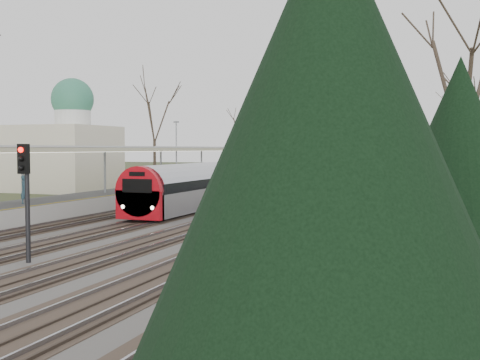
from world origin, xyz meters
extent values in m
cube|color=#474442|center=(0.00, 55.00, 0.05)|extent=(24.00, 160.00, 0.10)
cube|color=#4C3828|center=(-6.00, 55.00, 0.09)|extent=(2.60, 160.00, 0.06)
cube|color=gray|center=(-6.72, 55.00, 0.16)|extent=(0.07, 160.00, 0.12)
cube|color=gray|center=(-5.28, 55.00, 0.16)|extent=(0.07, 160.00, 0.12)
cube|color=#4C3828|center=(-2.50, 55.00, 0.09)|extent=(2.60, 160.00, 0.06)
cube|color=gray|center=(-3.22, 55.00, 0.16)|extent=(0.07, 160.00, 0.12)
cube|color=gray|center=(-1.78, 55.00, 0.16)|extent=(0.07, 160.00, 0.12)
cube|color=#4C3828|center=(1.00, 55.00, 0.09)|extent=(2.60, 160.00, 0.06)
cube|color=gray|center=(0.28, 55.00, 0.16)|extent=(0.07, 160.00, 0.12)
cube|color=gray|center=(1.72, 55.00, 0.16)|extent=(0.07, 160.00, 0.12)
cube|color=#4C3828|center=(4.50, 55.00, 0.09)|extent=(2.60, 160.00, 0.06)
cube|color=gray|center=(3.78, 55.00, 0.16)|extent=(0.07, 160.00, 0.12)
cube|color=gray|center=(5.22, 55.00, 0.16)|extent=(0.07, 160.00, 0.12)
cube|color=#4C3828|center=(8.00, 55.00, 0.09)|extent=(2.60, 160.00, 0.06)
cube|color=gray|center=(7.28, 55.00, 0.16)|extent=(0.07, 160.00, 0.12)
cube|color=gray|center=(8.72, 55.00, 0.16)|extent=(0.07, 160.00, 0.12)
cube|color=#9E9B93|center=(-9.05, 37.50, 0.50)|extent=(3.50, 69.00, 1.00)
cylinder|color=slate|center=(-9.05, 18.00, 2.50)|extent=(0.14, 0.14, 3.00)
cylinder|color=slate|center=(-9.05, 26.00, 2.50)|extent=(0.14, 0.14, 3.00)
cylinder|color=slate|center=(-9.05, 34.00, 2.50)|extent=(0.14, 0.14, 3.00)
cylinder|color=slate|center=(-9.05, 42.00, 2.50)|extent=(0.14, 0.14, 3.00)
cylinder|color=slate|center=(-9.05, 50.00, 2.50)|extent=(0.14, 0.14, 3.00)
cube|color=silver|center=(-9.05, 33.00, 4.05)|extent=(4.10, 50.00, 0.12)
cube|color=#C1BC96|center=(-9.05, 33.00, 3.88)|extent=(4.10, 50.00, 0.25)
cube|color=beige|center=(-22.00, 38.00, 3.00)|extent=(10.00, 8.00, 6.00)
cylinder|color=silver|center=(-20.00, 38.00, 7.20)|extent=(3.20, 3.20, 2.50)
sphere|color=#2C6F52|center=(-20.00, 38.00, 8.40)|extent=(3.80, 3.80, 3.80)
cube|color=black|center=(-10.00, 85.00, 3.00)|extent=(0.35, 0.35, 6.00)
cube|color=black|center=(10.50, 85.00, 3.00)|extent=(0.35, 0.35, 6.00)
cube|color=black|center=(0.25, 85.00, 5.90)|extent=(21.00, 0.35, 0.35)
cube|color=black|center=(0.25, 85.00, 5.20)|extent=(21.00, 0.25, 0.25)
cube|color=black|center=(-6.00, 84.80, 4.50)|extent=(0.32, 0.22, 0.85)
sphere|color=#0CFF19|center=(-6.00, 84.66, 4.75)|extent=(0.16, 0.16, 0.16)
cube|color=black|center=(-2.50, 84.80, 4.50)|extent=(0.32, 0.22, 0.85)
sphere|color=#0CFF19|center=(-2.50, 84.66, 4.75)|extent=(0.16, 0.16, 0.16)
cube|color=black|center=(1.00, 84.80, 4.50)|extent=(0.32, 0.22, 0.85)
sphere|color=#0CFF19|center=(1.00, 84.66, 4.75)|extent=(0.16, 0.16, 0.16)
cube|color=black|center=(4.50, 84.80, 4.50)|extent=(0.32, 0.22, 0.85)
sphere|color=#0CFF19|center=(4.50, 84.66, 4.75)|extent=(0.16, 0.16, 0.16)
cube|color=black|center=(8.00, 84.80, 4.50)|extent=(0.32, 0.22, 0.85)
sphere|color=#0CFF19|center=(8.00, 84.66, 4.75)|extent=(0.16, 0.16, 0.16)
cone|color=black|center=(11.50, -2.00, 3.50)|extent=(5.20, 5.20, 6.00)
cone|color=black|center=(12.80, 0.50, 2.80)|extent=(4.00, 4.00, 4.80)
cylinder|color=#2D231C|center=(-17.00, 48.00, 2.48)|extent=(0.30, 0.30, 4.95)
cylinder|color=#2D231C|center=(13.00, 15.00, 2.02)|extent=(0.30, 0.30, 4.05)
cylinder|color=#2D231C|center=(14.00, 42.00, 2.25)|extent=(0.30, 0.30, 4.50)
cube|color=#A0A2AA|center=(-2.50, 63.83, 1.10)|extent=(2.55, 90.00, 1.60)
cylinder|color=#A0A2AA|center=(-2.50, 63.83, 1.75)|extent=(2.60, 89.70, 2.60)
cube|color=black|center=(-2.50, 63.83, 1.85)|extent=(2.62, 89.40, 0.55)
cube|color=#AB0913|center=(-2.50, 18.93, 1.05)|extent=(2.55, 0.50, 1.50)
cylinder|color=#AB0913|center=(-2.50, 18.98, 1.75)|extent=(2.60, 0.60, 2.60)
cube|color=black|center=(-2.50, 18.71, 2.05)|extent=(1.70, 0.12, 0.70)
sphere|color=white|center=(-3.35, 18.73, 0.95)|extent=(0.22, 0.22, 0.22)
sphere|color=white|center=(-1.65, 18.73, 0.95)|extent=(0.22, 0.22, 0.22)
cube|color=black|center=(-2.50, 63.83, 0.17)|extent=(1.80, 89.00, 0.35)
cube|color=#A0A2AA|center=(4.50, 86.21, 1.10)|extent=(2.55, 60.00, 1.60)
cylinder|color=#A0A2AA|center=(4.50, 86.21, 1.75)|extent=(2.60, 59.70, 2.60)
cube|color=black|center=(4.50, 86.21, 1.85)|extent=(2.62, 59.40, 0.55)
cube|color=#AB0913|center=(4.50, 56.31, 1.05)|extent=(2.55, 0.50, 1.50)
cylinder|color=#AB0913|center=(4.50, 56.36, 1.75)|extent=(2.60, 0.60, 2.60)
cube|color=black|center=(4.50, 56.09, 2.05)|extent=(1.70, 0.12, 0.70)
sphere|color=white|center=(3.65, 56.11, 0.95)|extent=(0.22, 0.22, 0.22)
sphere|color=white|center=(5.35, 56.11, 0.95)|extent=(0.22, 0.22, 0.22)
cube|color=black|center=(4.50, 86.21, 0.17)|extent=(1.80, 59.00, 0.35)
imported|color=#325161|center=(-8.79, 17.81, 1.76)|extent=(0.42, 0.59, 1.52)
cylinder|color=black|center=(-0.75, 8.22, 2.00)|extent=(0.16, 0.16, 4.00)
cube|color=black|center=(-0.75, 8.07, 3.60)|extent=(0.35, 0.22, 1.00)
sphere|color=#FF0C05|center=(-0.75, 7.94, 3.90)|extent=(0.18, 0.18, 0.18)
camera|label=1|loc=(12.76, -8.26, 3.94)|focal=45.00mm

